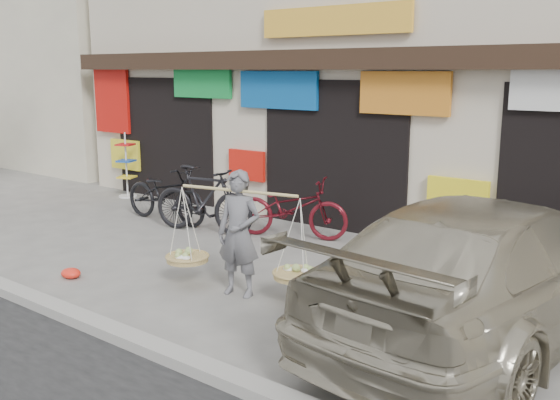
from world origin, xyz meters
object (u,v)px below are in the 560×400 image
Objects in this scene: bike_0 at (166,194)px; display_rack at (127,171)px; street_vendor at (239,239)px; bike_2 at (291,208)px; suv at (491,267)px; bike_1 at (203,200)px.

bike_0 is 2.73m from display_rack.
street_vendor is 1.43× the size of display_rack.
bike_2 is at bearing -5.81° from display_rack.
street_vendor is at bearing -119.48° from bike_0.
bike_2 is 1.36× the size of display_rack.
suv reaches higher than bike_2.
street_vendor is 3.27m from bike_1.
display_rack is (-6.26, 3.19, -0.16)m from street_vendor.
display_rack is at bearing 59.65° from bike_1.
bike_1 is 0.37× the size of suv.
bike_2 is (1.43, 0.70, -0.07)m from bike_1.
display_rack is (-2.51, 1.07, 0.05)m from bike_0.
street_vendor reaches higher than display_rack.
bike_1 reaches higher than bike_0.
display_rack is at bearing 66.78° from bike_0.
street_vendor reaches higher than bike_2.
street_vendor is at bearing -26.98° from display_rack.
display_rack is (-5.09, 0.52, 0.07)m from bike_2.
suv is at bearing -101.44° from bike_0.
bike_1 is at bearing 95.19° from bike_2.
bike_1 is 3.85m from display_rack.
bike_2 is at bearing -77.89° from bike_0.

